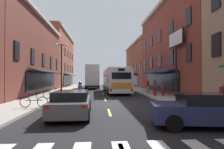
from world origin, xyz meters
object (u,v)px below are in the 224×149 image
object	(u,v)px
sedan_far	(94,83)
pedestrian_mid	(155,87)
sedan_mid	(207,110)
pedestrian_far	(163,88)
sedan_near	(72,103)
motorcycle_rider	(80,94)
bicycle_near	(53,94)
box_truck	(93,77)
transit_bus	(115,80)
bicycle_mid	(34,101)
billboard_sign	(176,46)
pedestrian_rear	(148,86)
street_lamp_twin	(61,66)

from	to	relation	value
sedan_far	pedestrian_mid	world-z (taller)	pedestrian_mid
sedan_mid	pedestrian_far	world-z (taller)	pedestrian_far
sedan_near	motorcycle_rider	xyz separation A→B (m)	(-0.04, 5.28, 0.03)
sedan_near	bicycle_near	world-z (taller)	sedan_near
box_truck	pedestrian_mid	size ratio (longest dim) A/B	4.65
transit_bus	bicycle_mid	xyz separation A→B (m)	(-6.27, -13.80, -1.17)
sedan_far	motorcycle_rider	world-z (taller)	motorcycle_rider
sedan_near	pedestrian_far	size ratio (longest dim) A/B	2.90
billboard_sign	sedan_far	xyz separation A→B (m)	(-8.59, 28.45, -4.41)
box_truck	sedan_near	size ratio (longest dim) A/B	1.80
transit_bus	motorcycle_rider	size ratio (longest dim) A/B	5.89
pedestrian_mid	pedestrian_rear	size ratio (longest dim) A/B	1.07
bicycle_mid	pedestrian_mid	world-z (taller)	pedestrian_mid
sedan_near	bicycle_mid	world-z (taller)	sedan_near
sedan_mid	billboard_sign	bearing A→B (deg)	73.22
billboard_sign	bicycle_mid	xyz separation A→B (m)	(-11.66, -6.26, -4.64)
box_truck	transit_bus	bearing A→B (deg)	-72.06
transit_bus	street_lamp_twin	xyz separation A→B (m)	(-6.41, -4.01, 1.61)
transit_bus	bicycle_mid	world-z (taller)	transit_bus
transit_bus	sedan_near	bearing A→B (deg)	-102.86
transit_bus	pedestrian_far	distance (m)	7.90
motorcycle_rider	bicycle_near	size ratio (longest dim) A/B	1.22
motorcycle_rider	box_truck	bearing A→B (deg)	88.88
box_truck	bicycle_mid	world-z (taller)	box_truck
bicycle_near	pedestrian_rear	size ratio (longest dim) A/B	1.01
billboard_sign	pedestrian_rear	bearing A→B (deg)	106.07
billboard_sign	bicycle_near	distance (m)	12.61
billboard_sign	sedan_near	distance (m)	13.20
motorcycle_rider	bicycle_near	world-z (taller)	motorcycle_rider
sedan_far	pedestrian_rear	xyz separation A→B (m)	(7.11, -23.32, 0.28)
box_truck	street_lamp_twin	size ratio (longest dim) A/B	1.47
box_truck	pedestrian_far	world-z (taller)	box_truck
sedan_near	sedan_far	size ratio (longest dim) A/B	1.09
sedan_near	pedestrian_mid	xyz separation A→B (m)	(7.09, 9.15, 0.40)
transit_bus	pedestrian_rear	bearing A→B (deg)	-31.63
box_truck	pedestrian_rear	world-z (taller)	box_truck
billboard_sign	transit_bus	bearing A→B (deg)	125.55
sedan_mid	street_lamp_twin	xyz separation A→B (m)	(-8.43, 14.69, 2.59)
sedan_mid	sedan_far	xyz separation A→B (m)	(-5.22, 39.62, 0.03)
sedan_mid	pedestrian_rear	xyz separation A→B (m)	(1.89, 16.29, 0.31)
billboard_sign	pedestrian_rear	world-z (taller)	billboard_sign
bicycle_near	pedestrian_rear	world-z (taller)	pedestrian_rear
pedestrian_rear	street_lamp_twin	xyz separation A→B (m)	(-10.32, -1.60, 2.28)
sedan_near	street_lamp_twin	world-z (taller)	street_lamp_twin
box_truck	sedan_near	xyz separation A→B (m)	(-0.37, -26.21, -1.50)
pedestrian_far	pedestrian_rear	xyz separation A→B (m)	(-0.50, 4.10, 0.05)
sedan_far	motorcycle_rider	xyz separation A→B (m)	(-0.50, -31.67, -0.02)
street_lamp_twin	box_truck	bearing A→B (deg)	77.58
motorcycle_rider	transit_bus	bearing A→B (deg)	71.01
sedan_far	pedestrian_far	size ratio (longest dim) A/B	2.66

